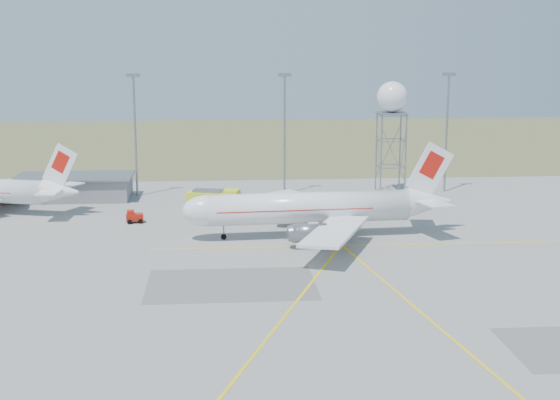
{
  "coord_description": "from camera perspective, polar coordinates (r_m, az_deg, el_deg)",
  "views": [
    {
      "loc": [
        -21.05,
        -64.93,
        25.17
      ],
      "look_at": [
        -12.82,
        40.0,
        4.1
      ],
      "focal_mm": 50.0,
      "sensor_mm": 36.0,
      "label": 1
    }
  ],
  "objects": [
    {
      "name": "building_grey",
      "position": [
        133.17,
        -14.78,
        0.91
      ],
      "size": [
        19.0,
        10.0,
        3.9
      ],
      "color": "gray",
      "rests_on": "ground"
    },
    {
      "name": "mast_a",
      "position": [
        132.32,
        -10.56,
        5.45
      ],
      "size": [
        2.2,
        0.5,
        20.5
      ],
      "color": "gray",
      "rests_on": "ground"
    },
    {
      "name": "fire_truck",
      "position": [
        120.77,
        -4.77,
        0.0
      ],
      "size": [
        8.53,
        4.88,
        3.24
      ],
      "rotation": [
        0.0,
        0.0,
        -0.26
      ],
      "color": "yellow",
      "rests_on": "ground"
    },
    {
      "name": "airliner_main",
      "position": [
        103.43,
        2.46,
        -0.61
      ],
      "size": [
        36.57,
        35.48,
        12.44
      ],
      "rotation": [
        0.0,
        0.0,
        3.21
      ],
      "color": "white",
      "rests_on": "ground"
    },
    {
      "name": "baggage_tug",
      "position": [
        113.75,
        -10.61,
        -1.3
      ],
      "size": [
        2.61,
        2.24,
        1.84
      ],
      "rotation": [
        0.0,
        0.0,
        0.17
      ],
      "color": "#B2190C",
      "rests_on": "ground"
    },
    {
      "name": "grass_strip",
      "position": [
        207.54,
        1.37,
        4.36
      ],
      "size": [
        400.0,
        120.0,
        0.03
      ],
      "primitive_type": "cube",
      "color": "#586135",
      "rests_on": "ground"
    },
    {
      "name": "mast_b",
      "position": [
        132.04,
        0.34,
        5.63
      ],
      "size": [
        2.2,
        0.5,
        20.5
      ],
      "color": "gray",
      "rests_on": "ground"
    },
    {
      "name": "ground",
      "position": [
        72.75,
        12.8,
        -9.22
      ],
      "size": [
        400.0,
        400.0,
        0.0
      ],
      "primitive_type": "plane",
      "color": "#9C9C97",
      "rests_on": "ground"
    },
    {
      "name": "radar_tower",
      "position": [
        135.03,
        8.15,
        5.05
      ],
      "size": [
        5.26,
        5.26,
        19.04
      ],
      "color": "gray",
      "rests_on": "ground"
    },
    {
      "name": "mast_c",
      "position": [
        137.25,
        12.12,
        5.59
      ],
      "size": [
        2.2,
        0.5,
        20.5
      ],
      "color": "gray",
      "rests_on": "ground"
    }
  ]
}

